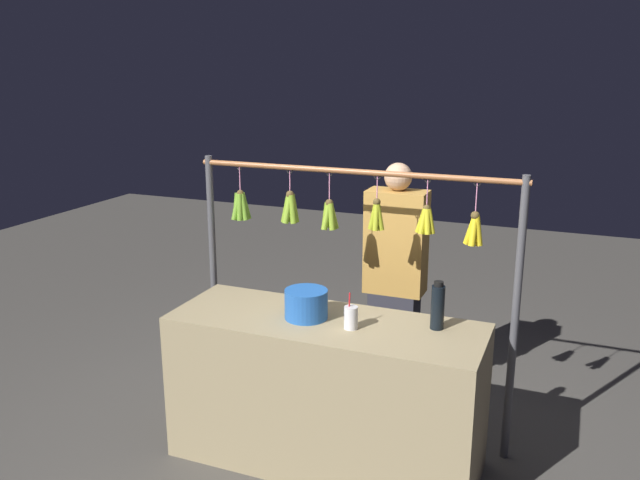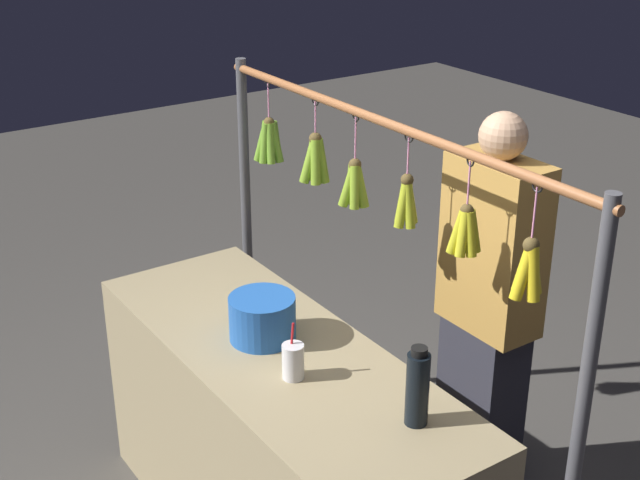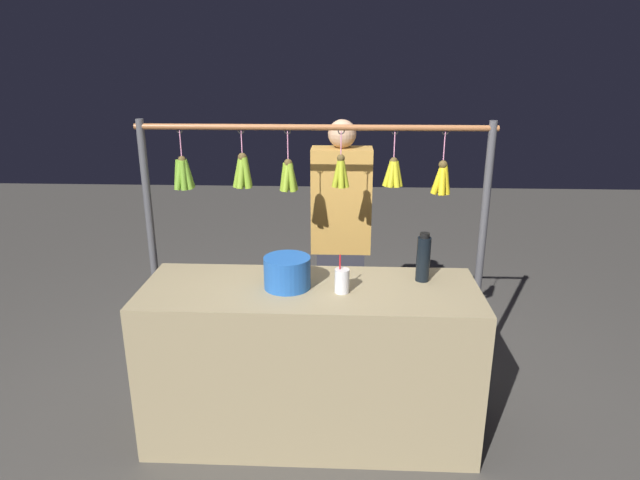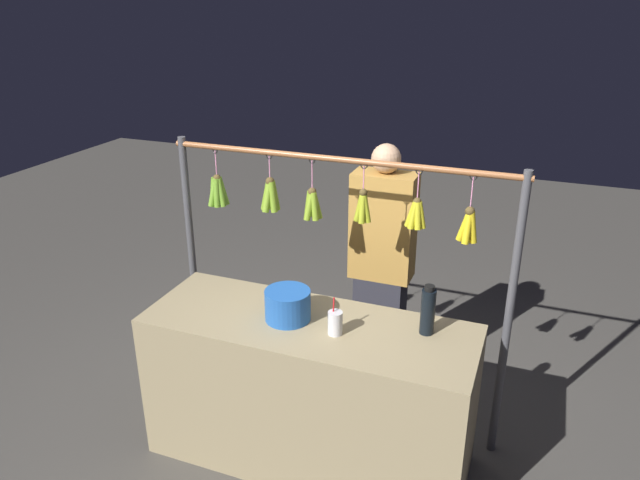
{
  "view_description": "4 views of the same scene",
  "coord_description": "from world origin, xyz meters",
  "px_view_note": "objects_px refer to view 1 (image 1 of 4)",
  "views": [
    {
      "loc": [
        -1.22,
        3.09,
        2.2
      ],
      "look_at": [
        0.03,
        0.0,
        1.29
      ],
      "focal_mm": 37.21,
      "sensor_mm": 36.0,
      "label": 1
    },
    {
      "loc": [
        -2.24,
        1.36,
        2.42
      ],
      "look_at": [
        -0.24,
        0.0,
        1.35
      ],
      "focal_mm": 49.74,
      "sensor_mm": 36.0,
      "label": 2
    },
    {
      "loc": [
        -0.17,
        2.53,
        1.94
      ],
      "look_at": [
        -0.05,
        0.0,
        1.1
      ],
      "focal_mm": 30.68,
      "sensor_mm": 36.0,
      "label": 3
    },
    {
      "loc": [
        -1.01,
        2.45,
        2.41
      ],
      "look_at": [
        -0.06,
        0.0,
        1.31
      ],
      "focal_mm": 33.84,
      "sensor_mm": 36.0,
      "label": 4
    }
  ],
  "objects_px": {
    "water_bottle": "(438,306)",
    "vendor_person": "(395,287)",
    "drink_cup": "(351,318)",
    "blue_bucket": "(306,304)"
  },
  "relations": [
    {
      "from": "water_bottle",
      "to": "drink_cup",
      "type": "height_order",
      "value": "water_bottle"
    },
    {
      "from": "blue_bucket",
      "to": "drink_cup",
      "type": "xyz_separation_m",
      "value": [
        -0.27,
        0.05,
        -0.02
      ]
    },
    {
      "from": "water_bottle",
      "to": "vendor_person",
      "type": "relative_size",
      "value": 0.16
    },
    {
      "from": "drink_cup",
      "to": "blue_bucket",
      "type": "bearing_deg",
      "value": -10.99
    },
    {
      "from": "drink_cup",
      "to": "vendor_person",
      "type": "bearing_deg",
      "value": -89.16
    },
    {
      "from": "water_bottle",
      "to": "drink_cup",
      "type": "relative_size",
      "value": 1.34
    },
    {
      "from": "blue_bucket",
      "to": "water_bottle",
      "type": "bearing_deg",
      "value": -170.43
    },
    {
      "from": "water_bottle",
      "to": "drink_cup",
      "type": "distance_m",
      "value": 0.45
    },
    {
      "from": "drink_cup",
      "to": "vendor_person",
      "type": "distance_m",
      "value": 0.89
    },
    {
      "from": "water_bottle",
      "to": "vendor_person",
      "type": "xyz_separation_m",
      "value": [
        0.43,
        -0.72,
        -0.18
      ]
    }
  ]
}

